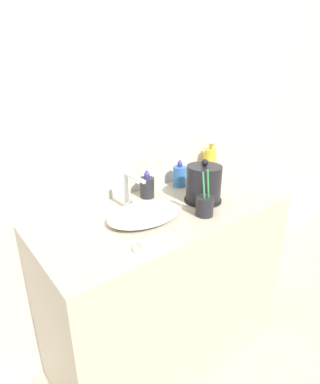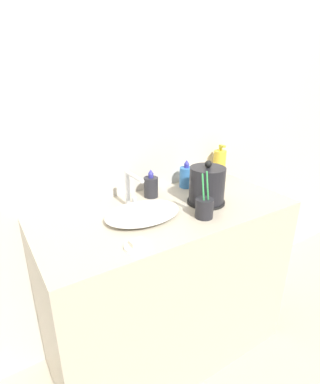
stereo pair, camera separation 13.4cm
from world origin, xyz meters
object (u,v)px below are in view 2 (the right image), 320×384
object	(u,v)px
electric_kettle	(207,187)
mouthwash_bottle	(151,186)
toothbrush_cup	(204,208)
shampoo_bottle	(186,177)
lotion_bottle	(219,164)
faucet	(131,187)

from	to	relation	value
electric_kettle	mouthwash_bottle	xyz separation A→B (m)	(-0.19, 0.21, -0.03)
toothbrush_cup	shampoo_bottle	world-z (taller)	toothbrush_cup
shampoo_bottle	lotion_bottle	bearing A→B (deg)	3.62
faucet	shampoo_bottle	distance (m)	0.40
mouthwash_bottle	toothbrush_cup	bearing A→B (deg)	-76.78
electric_kettle	mouthwash_bottle	world-z (taller)	electric_kettle
faucet	toothbrush_cup	world-z (taller)	toothbrush_cup
faucet	mouthwash_bottle	world-z (taller)	faucet
shampoo_bottle	mouthwash_bottle	world-z (taller)	shampoo_bottle
lotion_bottle	faucet	bearing A→B (deg)	-170.98
toothbrush_cup	mouthwash_bottle	size ratio (longest dim) A/B	1.50
electric_kettle	shampoo_bottle	bearing A→B (deg)	77.97
faucet	lotion_bottle	world-z (taller)	lotion_bottle
toothbrush_cup	electric_kettle	bearing A→B (deg)	46.38
toothbrush_cup	lotion_bottle	xyz separation A→B (m)	(0.42, 0.36, 0.04)
mouthwash_bottle	faucet	bearing A→B (deg)	-154.84
lotion_bottle	mouthwash_bottle	bearing A→B (deg)	-176.31
faucet	mouthwash_bottle	xyz separation A→B (m)	(0.15, 0.07, -0.05)
electric_kettle	toothbrush_cup	xyz separation A→B (m)	(-0.11, -0.12, -0.04)
toothbrush_cup	faucet	bearing A→B (deg)	131.35
shampoo_bottle	mouthwash_bottle	xyz separation A→B (m)	(-0.24, -0.02, -0.00)
mouthwash_bottle	shampoo_bottle	bearing A→B (deg)	3.76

